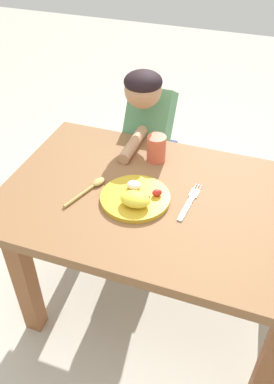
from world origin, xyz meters
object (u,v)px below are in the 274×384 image
Objects in this scene: plate at (136,198)px; person at (149,152)px; spoon at (92,186)px; drinking_cup at (156,148)px; fork at (189,202)px.

plate is 0.26× the size of person.
drinking_cup reaches higher than spoon.
drinking_cup is (-0.01, 0.27, 0.04)m from plate.
plate is 0.19m from fork.
fork is 0.59m from person.
spoon is at bearing 84.05° from person.
person reaches higher than drinking_cup.
spoon is (-0.18, 0.02, -0.01)m from plate.
drinking_cup is (-0.19, 0.21, 0.05)m from fork.
drinking_cup is at bearing 91.93° from plate.
fork is 1.06× the size of spoon.
drinking_cup reaches higher than plate.
spoon is 1.91× the size of drinking_cup.
person is at bearing 12.80° from spoon.
fork is 2.02× the size of drinking_cup.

